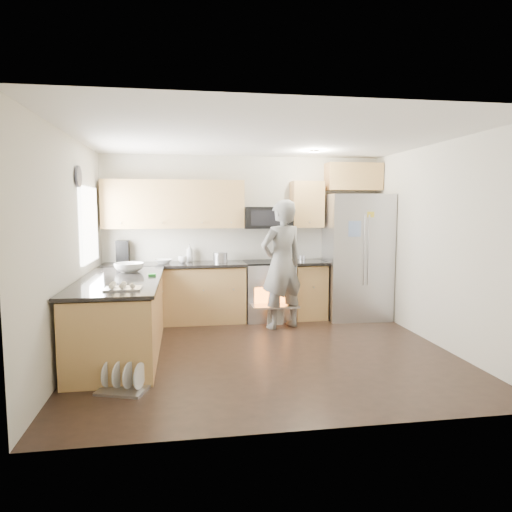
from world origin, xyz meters
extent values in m
plane|color=black|center=(0.00, 0.00, 0.00)|extent=(4.50, 4.50, 0.00)
cube|color=beige|center=(0.00, 2.00, 1.30)|extent=(4.50, 0.04, 2.60)
cube|color=beige|center=(0.00, -2.00, 1.30)|extent=(4.50, 0.04, 2.60)
cube|color=beige|center=(-2.25, 0.00, 1.30)|extent=(0.04, 4.00, 2.60)
cube|color=beige|center=(2.25, 0.00, 1.30)|extent=(0.04, 4.00, 2.60)
cube|color=white|center=(0.00, 0.00, 2.60)|extent=(4.50, 4.00, 0.04)
cube|color=white|center=(-2.23, 1.00, 1.55)|extent=(0.04, 1.00, 1.00)
cylinder|color=beige|center=(0.90, 1.10, 2.58)|extent=(0.14, 0.14, 0.02)
cylinder|color=#474754|center=(-2.22, 0.45, 2.15)|extent=(0.03, 0.26, 0.26)
cube|color=#BA804A|center=(-1.12, 1.70, 0.43)|extent=(2.15, 0.60, 0.87)
cube|color=black|center=(-1.12, 1.69, 0.91)|extent=(2.19, 0.64, 0.04)
cube|color=#BA804A|center=(1.00, 1.70, 0.43)|extent=(0.50, 0.60, 0.87)
cube|color=black|center=(1.00, 1.69, 0.91)|extent=(0.54, 0.64, 0.04)
cube|color=#BA804A|center=(-1.12, 1.83, 1.83)|extent=(2.16, 0.33, 0.74)
cube|color=#BA804A|center=(1.00, 1.83, 1.83)|extent=(0.50, 0.33, 0.74)
cube|color=#BA804A|center=(1.78, 1.83, 2.28)|extent=(0.90, 0.33, 0.44)
imported|color=silver|center=(-1.29, 1.70, 0.96)|extent=(0.27, 0.27, 0.07)
imported|color=silver|center=(-0.89, 1.90, 1.06)|extent=(0.11, 0.11, 0.28)
imported|color=silver|center=(-1.00, 1.75, 0.98)|extent=(0.14, 0.14, 0.11)
cylinder|color=#B7B7BC|center=(-0.42, 1.73, 1.00)|extent=(0.23, 0.23, 0.15)
cube|color=black|center=(-1.91, 1.87, 1.10)|extent=(0.19, 0.23, 0.35)
cylinder|color=#B7B7BC|center=(0.93, 1.85, 0.96)|extent=(0.09, 0.09, 0.08)
cube|color=#BA804A|center=(-1.75, 0.25, 0.43)|extent=(0.90, 2.30, 0.87)
cube|color=black|center=(-1.75, 0.25, 0.91)|extent=(0.96, 2.36, 0.04)
imported|color=silver|center=(-1.70, 0.82, 0.99)|extent=(0.39, 0.39, 0.12)
cube|color=green|center=(-1.38, 0.39, 0.94)|extent=(0.09, 0.07, 0.03)
cube|color=#B7B7BC|center=(-1.61, -0.51, 0.96)|extent=(0.37, 0.28, 0.08)
cube|color=#B7B7BC|center=(0.35, 1.68, 0.45)|extent=(0.76, 0.62, 0.90)
cube|color=black|center=(0.35, 1.68, 0.92)|extent=(0.76, 0.60, 0.03)
cube|color=orange|center=(0.35, 1.36, 0.40)|extent=(0.56, 0.02, 0.34)
cube|color=#B7B7BC|center=(0.35, 1.20, 0.32)|extent=(0.70, 0.34, 0.03)
cube|color=beige|center=(0.35, 1.15, 0.18)|extent=(0.24, 0.03, 0.28)
cube|color=black|center=(0.35, 1.80, 1.62)|extent=(0.76, 0.40, 0.34)
cube|color=#B7B7BC|center=(1.77, 1.58, 0.99)|extent=(1.02, 0.82, 1.99)
cylinder|color=#B7B7BC|center=(1.74, 1.19, 1.13)|extent=(0.03, 0.03, 1.08)
cylinder|color=#B7B7BC|center=(1.80, 1.19, 1.13)|extent=(0.03, 0.03, 1.08)
cube|color=pink|center=(1.99, 1.20, 0.92)|extent=(0.26, 0.02, 0.32)
cube|color=#91AFE8|center=(1.58, 1.20, 1.46)|extent=(0.19, 0.02, 0.24)
imported|color=gray|center=(0.44, 1.15, 0.95)|extent=(0.81, 0.68, 1.89)
cube|color=#B7B7BC|center=(-1.58, -0.93, 0.01)|extent=(0.55, 0.50, 0.03)
cylinder|color=silver|center=(-1.73, -0.88, 0.16)|extent=(0.10, 0.25, 0.26)
cylinder|color=silver|center=(-1.63, -0.92, 0.16)|extent=(0.10, 0.25, 0.26)
cylinder|color=silver|center=(-1.53, -0.95, 0.16)|extent=(0.10, 0.25, 0.26)
cylinder|color=silver|center=(-1.42, -0.99, 0.16)|extent=(0.10, 0.25, 0.26)
camera|label=1|loc=(-0.97, -5.37, 1.77)|focal=32.00mm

